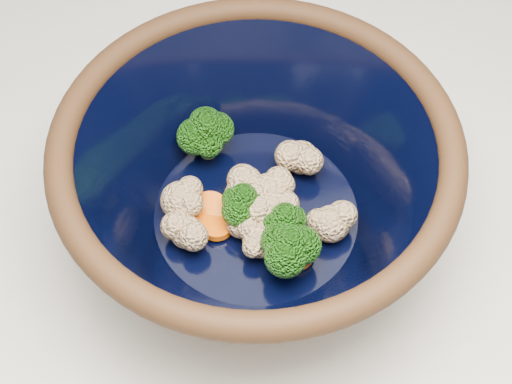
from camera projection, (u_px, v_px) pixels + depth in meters
mixing_bowl at (256, 183)px, 0.55m from camera, size 0.36×0.36×0.13m
vegetable_pile at (253, 200)px, 0.57m from camera, size 0.14×0.17×0.05m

